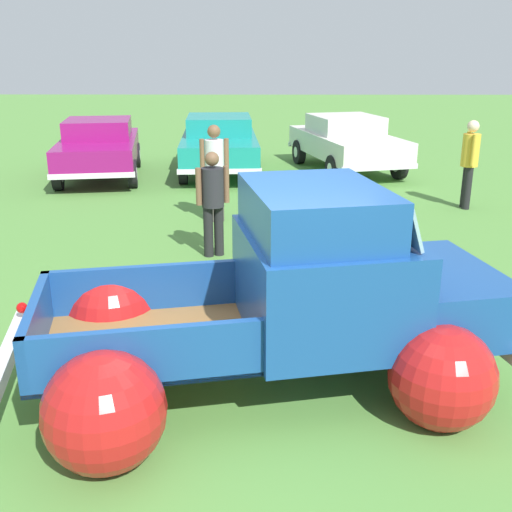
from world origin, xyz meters
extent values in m
plane|color=#548C3D|center=(0.00, 0.00, 0.00)|extent=(80.00, 80.00, 0.00)
cylinder|color=black|center=(1.25, 1.14, 0.38)|extent=(0.79, 0.37, 0.76)
cylinder|color=silver|center=(1.25, 1.14, 0.38)|extent=(0.38, 0.30, 0.34)
cylinder|color=black|center=(1.59, -0.56, 0.38)|extent=(0.79, 0.37, 0.76)
cylinder|color=silver|center=(1.59, -0.56, 0.38)|extent=(0.38, 0.30, 0.34)
cylinder|color=black|center=(-1.50, 0.58, 0.38)|extent=(0.79, 0.37, 0.76)
cylinder|color=silver|center=(-1.50, 0.58, 0.38)|extent=(0.38, 0.30, 0.34)
cylinder|color=black|center=(-1.15, -1.12, 0.38)|extent=(0.79, 0.37, 0.76)
cylinder|color=silver|center=(-1.15, -1.12, 0.38)|extent=(0.38, 0.30, 0.34)
sphere|color=red|center=(-1.51, 0.63, 0.44)|extent=(1.13, 1.13, 0.96)
sphere|color=red|center=(-1.14, -1.17, 0.44)|extent=(1.13, 1.13, 0.96)
cube|color=olive|center=(-0.93, -0.19, 0.54)|extent=(2.32, 1.92, 0.04)
cube|color=#19478C|center=(-1.08, 0.53, 0.77)|extent=(2.02, 0.49, 0.50)
cube|color=#19478C|center=(-0.79, -0.90, 0.77)|extent=(2.02, 0.49, 0.50)
cube|color=#19478C|center=(0.03, 0.01, 0.77)|extent=(0.39, 1.53, 0.50)
cube|color=#19478C|center=(-1.90, -0.39, 0.77)|extent=(0.39, 1.53, 0.50)
cube|color=#19478C|center=(0.64, 0.13, 0.99)|extent=(1.76, 1.95, 0.95)
cube|color=#19478C|center=(0.54, 0.11, 1.70)|extent=(1.43, 1.74, 0.45)
cube|color=#8CADB7|center=(1.17, 0.24, 1.68)|extent=(0.44, 1.46, 0.38)
cube|color=#19478C|center=(1.67, 0.34, 0.80)|extent=(1.55, 1.84, 0.55)
sphere|color=red|center=(1.24, 1.17, 0.42)|extent=(1.08, 1.08, 0.92)
sphere|color=red|center=(1.60, -0.59, 0.42)|extent=(1.08, 1.08, 0.92)
cube|color=silver|center=(-2.20, -0.45, 0.46)|extent=(0.51, 1.96, 0.14)
cube|color=silver|center=(2.20, 0.45, 0.46)|extent=(0.51, 1.96, 0.14)
sphere|color=red|center=(-2.31, 0.34, 0.64)|extent=(0.13, 0.13, 0.11)
cylinder|color=black|center=(-2.94, 8.80, 0.33)|extent=(0.30, 0.68, 0.66)
cylinder|color=silver|center=(-2.94, 8.80, 0.33)|extent=(0.26, 0.33, 0.30)
cylinder|color=black|center=(-4.60, 8.52, 0.33)|extent=(0.30, 0.68, 0.66)
cylinder|color=silver|center=(-4.60, 8.52, 0.33)|extent=(0.26, 0.33, 0.30)
cylinder|color=black|center=(-3.37, 11.44, 0.33)|extent=(0.30, 0.68, 0.66)
cylinder|color=silver|center=(-3.37, 11.44, 0.33)|extent=(0.26, 0.33, 0.30)
cylinder|color=black|center=(-5.04, 11.16, 0.33)|extent=(0.30, 0.68, 0.66)
cylinder|color=silver|center=(-5.04, 11.16, 0.33)|extent=(0.26, 0.33, 0.30)
cube|color=#8C1466|center=(-3.99, 9.98, 0.71)|extent=(2.45, 4.42, 0.55)
cube|color=#8C1466|center=(-4.02, 10.14, 1.21)|extent=(1.83, 1.98, 0.45)
cube|color=silver|center=(-4.32, 12.00, 0.45)|extent=(1.86, 0.40, 0.12)
cube|color=silver|center=(-3.66, 7.96, 0.45)|extent=(1.86, 0.40, 0.12)
cylinder|color=black|center=(-0.08, 9.34, 0.33)|extent=(0.24, 0.67, 0.66)
cylinder|color=silver|center=(-0.08, 9.34, 0.33)|extent=(0.23, 0.31, 0.30)
cylinder|color=black|center=(-1.82, 9.23, 0.33)|extent=(0.24, 0.67, 0.66)
cylinder|color=silver|center=(-1.82, 9.23, 0.33)|extent=(0.23, 0.31, 0.30)
cylinder|color=black|center=(-0.27, 12.32, 0.33)|extent=(0.24, 0.67, 0.66)
cylinder|color=silver|center=(-0.27, 12.32, 0.33)|extent=(0.23, 0.31, 0.30)
cylinder|color=black|center=(-2.01, 12.21, 0.33)|extent=(0.24, 0.67, 0.66)
cylinder|color=silver|center=(-2.01, 12.21, 0.33)|extent=(0.23, 0.31, 0.30)
cube|color=teal|center=(-1.04, 10.78, 0.71)|extent=(2.17, 4.78, 0.55)
cube|color=teal|center=(-1.06, 10.96, 1.21)|extent=(1.75, 2.06, 0.45)
cube|color=silver|center=(-1.19, 13.06, 0.45)|extent=(1.93, 0.23, 0.12)
cube|color=silver|center=(-0.89, 8.49, 0.45)|extent=(1.93, 0.23, 0.12)
cylinder|color=black|center=(3.48, 9.87, 0.33)|extent=(0.36, 0.69, 0.66)
cylinder|color=silver|center=(3.48, 9.87, 0.33)|extent=(0.28, 0.34, 0.30)
cylinder|color=black|center=(1.80, 9.43, 0.33)|extent=(0.36, 0.69, 0.66)
cylinder|color=silver|center=(1.80, 9.43, 0.33)|extent=(0.28, 0.34, 0.30)
cylinder|color=black|center=(2.80, 12.46, 0.33)|extent=(0.36, 0.69, 0.66)
cylinder|color=silver|center=(2.80, 12.46, 0.33)|extent=(0.28, 0.34, 0.30)
cylinder|color=black|center=(1.12, 12.01, 0.33)|extent=(0.36, 0.69, 0.66)
cylinder|color=silver|center=(1.12, 12.01, 0.33)|extent=(0.28, 0.34, 0.30)
cube|color=silver|center=(2.30, 10.94, 0.71)|extent=(2.86, 4.51, 0.55)
cube|color=silver|center=(2.26, 11.10, 1.21)|extent=(2.01, 2.11, 0.45)
cube|color=silver|center=(1.78, 12.92, 0.45)|extent=(1.88, 0.59, 0.12)
cube|color=silver|center=(2.82, 8.96, 0.45)|extent=(1.88, 0.59, 0.12)
cylinder|color=black|center=(4.20, 6.84, 0.43)|extent=(0.16, 0.16, 0.86)
cylinder|color=black|center=(4.21, 7.01, 0.43)|extent=(0.16, 0.16, 0.86)
cylinder|color=gold|center=(4.20, 6.93, 1.18)|extent=(0.36, 0.36, 0.64)
cylinder|color=gold|center=(4.19, 6.71, 1.21)|extent=(0.09, 0.09, 0.61)
cylinder|color=gold|center=(4.22, 7.15, 1.21)|extent=(0.09, 0.09, 0.61)
sphere|color=beige|center=(4.20, 6.93, 1.64)|extent=(0.24, 0.24, 0.23)
cylinder|color=black|center=(-0.60, 3.89, 0.40)|extent=(0.20, 0.20, 0.79)
cylinder|color=black|center=(-0.76, 3.83, 0.40)|extent=(0.20, 0.20, 0.79)
cylinder|color=#26262B|center=(-0.68, 3.86, 1.09)|extent=(0.44, 0.44, 0.59)
cylinder|color=brown|center=(-0.48, 3.95, 1.12)|extent=(0.12, 0.12, 0.56)
cylinder|color=brown|center=(-0.89, 3.78, 1.12)|extent=(0.12, 0.12, 0.56)
sphere|color=brown|center=(-0.68, 3.86, 1.52)|extent=(0.28, 0.28, 0.21)
cylinder|color=#4C4742|center=(-0.72, 5.88, 0.44)|extent=(0.17, 0.17, 0.87)
cylinder|color=#4C4742|center=(-0.88, 5.86, 0.44)|extent=(0.17, 0.17, 0.87)
cylinder|color=silver|center=(-0.80, 5.87, 1.20)|extent=(0.38, 0.38, 0.65)
cylinder|color=brown|center=(-0.58, 5.90, 1.23)|extent=(0.10, 0.10, 0.62)
cylinder|color=brown|center=(-1.02, 5.84, 1.23)|extent=(0.10, 0.10, 0.62)
sphere|color=brown|center=(-0.80, 5.87, 1.67)|extent=(0.26, 0.26, 0.24)
camera|label=1|loc=(0.05, -5.17, 3.06)|focal=42.66mm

